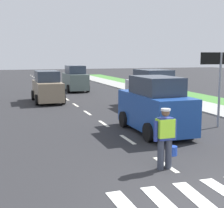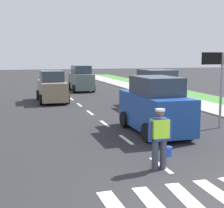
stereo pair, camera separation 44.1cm
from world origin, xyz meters
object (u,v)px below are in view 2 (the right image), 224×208
road_worker (160,136)px  car_outgoing_far (81,79)px  car_parked_far (156,90)px  car_oncoming_second (52,87)px  lane_direction_sign (217,72)px  car_outgoing_ahead (155,107)px

road_worker → car_outgoing_far: 20.45m
car_outgoing_far → car_parked_far: bearing=-77.2°
car_oncoming_second → lane_direction_sign: bearing=-60.6°
car_oncoming_second → road_worker: bearing=-84.8°
car_outgoing_far → car_oncoming_second: bearing=-117.5°
lane_direction_sign → car_parked_far: bearing=91.7°
car_outgoing_far → lane_direction_sign: bearing=-81.1°
lane_direction_sign → car_oncoming_second: size_ratio=0.79×
car_parked_far → car_outgoing_far: car_parked_far is taller
car_outgoing_ahead → car_parked_far: (2.63, 5.83, 0.00)m
car_parked_far → car_oncoming_second: size_ratio=1.03×
car_outgoing_far → car_oncoming_second: size_ratio=0.94×
car_outgoing_ahead → car_outgoing_far: bearing=89.1°
car_oncoming_second → car_outgoing_ahead: bearing=-74.0°
car_oncoming_second → car_outgoing_far: bearing=62.5°
car_outgoing_ahead → car_parked_far: 6.39m
lane_direction_sign → car_parked_far: lane_direction_sign is taller
road_worker → car_parked_far: bearing=66.7°
car_oncoming_second → car_parked_far: bearing=-38.1°
road_worker → car_parked_far: size_ratio=0.40×
road_worker → car_oncoming_second: 14.30m
car_outgoing_ahead → car_oncoming_second: car_outgoing_ahead is taller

